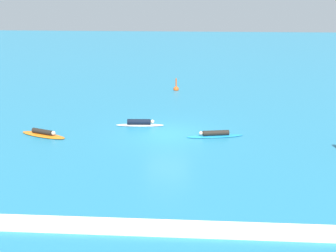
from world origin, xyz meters
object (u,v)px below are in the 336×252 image
(surfer_on_blue_board, at_px, (215,134))
(marker_buoy, at_px, (176,89))
(surfer_on_orange_board, at_px, (43,134))
(surfer_on_white_board, at_px, (140,123))

(surfer_on_blue_board, distance_m, marker_buoy, 11.83)
(marker_buoy, bearing_deg, surfer_on_orange_board, -120.42)
(surfer_on_white_board, height_order, surfer_on_blue_board, surfer_on_white_board)
(surfer_on_white_board, bearing_deg, surfer_on_blue_board, -24.15)
(surfer_on_orange_board, relative_size, surfer_on_white_board, 1.02)
(surfer_on_orange_board, height_order, surfer_on_blue_board, surfer_on_orange_board)
(surfer_on_orange_board, height_order, surfer_on_white_board, surfer_on_white_board)
(surfer_on_blue_board, bearing_deg, surfer_on_orange_board, -7.61)
(surfer_on_white_board, distance_m, surfer_on_blue_board, 4.88)
(surfer_on_blue_board, xyz_separation_m, marker_buoy, (-2.77, 11.50, 0.03))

